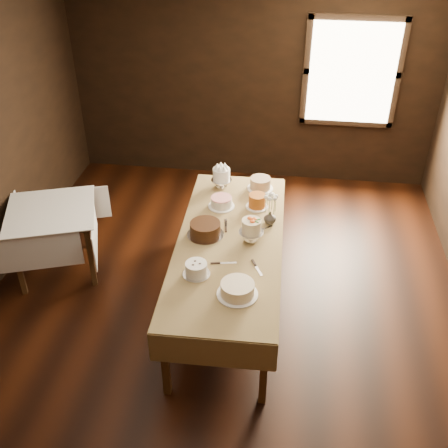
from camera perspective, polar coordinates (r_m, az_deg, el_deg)
floor at (r=5.54m, az=-0.29°, el=-9.33°), size 5.00×6.00×0.01m
ceiling at (r=4.16m, az=-0.40°, el=20.02°), size 5.00×6.00×0.01m
wall_back at (r=7.42m, az=3.07°, el=15.03°), size 5.00×0.02×2.80m
window at (r=7.31m, az=13.66°, el=15.52°), size 1.10×0.05×1.30m
display_table at (r=5.16m, az=0.60°, el=-2.36°), size 1.07×2.62×0.80m
side_table at (r=5.98m, az=-18.12°, el=0.66°), size 1.17×1.17×0.78m
cake_meringue at (r=5.95m, az=-0.28°, el=4.93°), size 0.23×0.23×0.25m
cake_speckled at (r=5.95m, az=3.94°, el=4.35°), size 0.29×0.29×0.14m
cake_lattice at (r=5.62m, az=-0.29°, el=2.32°), size 0.28×0.28×0.11m
cake_caramel at (r=5.61m, az=3.59°, el=2.45°), size 0.24×0.24×0.15m
cake_chocolate at (r=5.17m, az=-2.03°, el=-0.60°), size 0.40×0.40×0.14m
cake_flowers at (r=5.07m, az=2.96°, el=-0.82°), size 0.26×0.26×0.25m
cake_swirl at (r=4.69m, az=-3.01°, el=-4.92°), size 0.25×0.25×0.13m
cake_cream at (r=4.48m, az=1.46°, el=-7.09°), size 0.35×0.35×0.12m
cake_server_a at (r=4.85m, az=0.48°, el=-4.22°), size 0.24×0.07×0.01m
cake_server_b at (r=4.77m, az=3.76°, el=-5.06°), size 0.13×0.23×0.01m
cake_server_c at (r=5.38m, az=0.20°, el=0.12°), size 0.06×0.24×0.01m
cake_server_d at (r=5.32m, az=4.58°, el=-0.42°), size 0.20×0.17×0.01m
flower_vase at (r=5.37m, az=4.98°, el=0.69°), size 0.17×0.17×0.13m
flower_bouquet at (r=5.27m, az=5.08°, el=2.38°), size 0.14×0.14×0.20m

